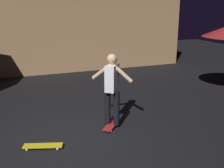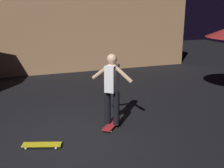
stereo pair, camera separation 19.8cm
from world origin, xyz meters
TOP-DOWN VIEW (x-y plane):
  - ground_plane at (0.00, 0.00)m, footprint 28.00×28.00m
  - low_building at (-0.18, 7.68)m, footprint 13.79×3.08m
  - skateboard_ridden at (1.09, 0.41)m, footprint 0.67×0.72m
  - skateboard_spare at (-0.58, -0.06)m, footprint 0.80×0.43m
  - skater at (1.09, 0.41)m, footprint 0.79×0.72m

SIDE VIEW (x-z plane):
  - ground_plane at x=0.00m, z-range 0.00..0.00m
  - skateboard_ridden at x=1.09m, z-range 0.02..0.09m
  - skateboard_spare at x=-0.58m, z-range 0.02..0.09m
  - skater at x=1.09m, z-range 0.20..1.87m
  - low_building at x=-0.18m, z-range 0.00..3.03m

